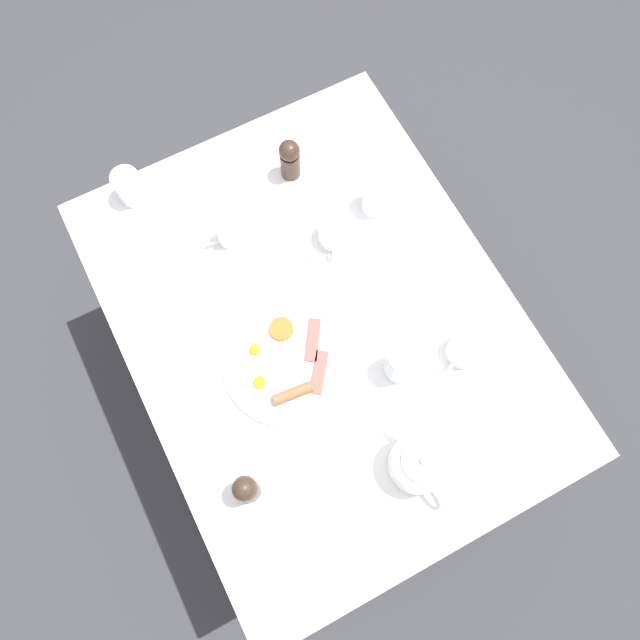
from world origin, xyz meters
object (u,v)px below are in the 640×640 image
at_px(knife_by_plate, 341,137).
at_px(teacup_with_saucer_right, 464,351).
at_px(water_glass_tall, 375,197).
at_px(napkin_folded, 394,301).
at_px(teacup_with_saucer_left, 334,235).
at_px(water_glass_short, 401,363).
at_px(teapot_near, 420,463).
at_px(salt_grinder, 290,159).
at_px(creamer_jug, 227,233).
at_px(breakfast_plate, 286,363).
at_px(pepper_grinder, 246,489).
at_px(spoon_for_tea, 235,185).
at_px(wine_glass_spare, 129,187).
at_px(fork_by_plate, 180,331).

bearing_deg(knife_by_plate, teacup_with_saucer_right, 87.41).
height_order(water_glass_tall, napkin_folded, water_glass_tall).
height_order(teacup_with_saucer_left, water_glass_short, water_glass_short).
bearing_deg(teapot_near, salt_grinder, -10.87).
xyz_separation_m(water_glass_short, creamer_jug, (0.20, -0.48, -0.02)).
bearing_deg(napkin_folded, creamer_jug, -49.79).
height_order(water_glass_short, salt_grinder, salt_grinder).
bearing_deg(teacup_with_saucer_left, salt_grinder, -87.49).
height_order(breakfast_plate, knife_by_plate, breakfast_plate).
relative_size(pepper_grinder, spoon_for_tea, 0.86).
bearing_deg(wine_glass_spare, teapot_near, 108.04).
distance_m(breakfast_plate, napkin_folded, 0.29).
xyz_separation_m(creamer_jug, fork_by_plate, (0.20, 0.16, -0.03)).
bearing_deg(pepper_grinder, fork_by_plate, -91.75).
height_order(teapot_near, salt_grinder, salt_grinder).
relative_size(water_glass_tall, fork_by_plate, 0.54).
height_order(teacup_with_saucer_left, pepper_grinder, pepper_grinder).
height_order(pepper_grinder, napkin_folded, pepper_grinder).
distance_m(pepper_grinder, fork_by_plate, 0.40).
relative_size(water_glass_short, pepper_grinder, 0.90).
bearing_deg(wine_glass_spare, knife_by_plate, 170.84).
xyz_separation_m(teapot_near, spoon_for_tea, (0.05, -0.81, -0.05)).
bearing_deg(water_glass_short, water_glass_tall, -111.59).
height_order(breakfast_plate, fork_by_plate, breakfast_plate).
height_order(fork_by_plate, spoon_for_tea, same).
relative_size(teacup_with_saucer_left, teacup_with_saucer_right, 1.00).
bearing_deg(napkin_folded, water_glass_tall, -108.58).
height_order(breakfast_plate, creamer_jug, creamer_jug).
bearing_deg(salt_grinder, teacup_with_saucer_left, 92.51).
xyz_separation_m(breakfast_plate, teacup_with_saucer_right, (-0.37, 0.16, 0.02)).
distance_m(creamer_jug, napkin_folded, 0.43).
height_order(water_glass_short, napkin_folded, water_glass_short).
height_order(breakfast_plate, teacup_with_saucer_right, teacup_with_saucer_right).
height_order(water_glass_short, fork_by_plate, water_glass_short).
bearing_deg(fork_by_plate, knife_by_plate, -153.40).
relative_size(teapot_near, fork_by_plate, 1.32).
xyz_separation_m(teacup_with_saucer_right, spoon_for_tea, (0.27, -0.64, -0.02)).
xyz_separation_m(salt_grinder, knife_by_plate, (-0.16, -0.03, -0.06)).
xyz_separation_m(teacup_with_saucer_right, fork_by_plate, (0.55, -0.35, -0.02)).
height_order(creamer_jug, pepper_grinder, pepper_grinder).
distance_m(water_glass_tall, creamer_jug, 0.37).
bearing_deg(teacup_with_saucer_right, water_glass_short, -13.34).
xyz_separation_m(water_glass_tall, water_glass_short, (0.15, 0.39, 0.01)).
bearing_deg(breakfast_plate, pepper_grinder, 47.71).
relative_size(pepper_grinder, napkin_folded, 0.80).
distance_m(teapot_near, teacup_with_saucer_left, 0.57).
relative_size(breakfast_plate, creamer_jug, 3.64).
height_order(teacup_with_saucer_right, spoon_for_tea, teacup_with_saucer_right).
xyz_separation_m(pepper_grinder, fork_by_plate, (-0.01, -0.40, -0.06)).
bearing_deg(salt_grinder, knife_by_plate, -168.01).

